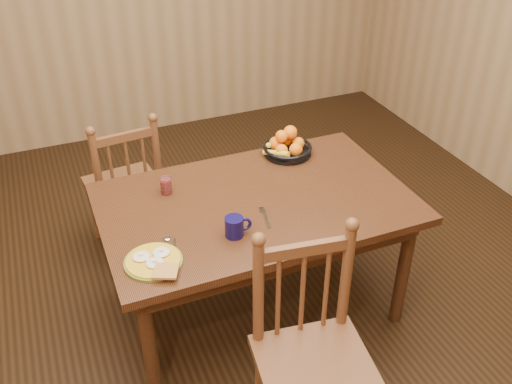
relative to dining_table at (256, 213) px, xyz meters
name	(u,v)px	position (x,y,z in m)	size (l,w,h in m)	color
room	(256,93)	(0.00, 0.00, 0.68)	(4.52, 5.02, 2.72)	black
dining_table	(256,213)	(0.00, 0.00, 0.00)	(1.60, 1.00, 0.75)	black
chair_far	(125,187)	(-0.55, 0.83, -0.19)	(0.48, 0.46, 0.97)	#4F2F17
chair_near	(312,356)	(-0.09, -0.85, -0.16)	(0.53, 0.51, 1.05)	#4F2F17
breakfast_plate	(154,261)	(-0.61, -0.29, 0.10)	(0.26, 0.30, 0.04)	#59601E
fork	(265,216)	(-0.02, -0.15, 0.09)	(0.05, 0.18, 0.00)	silver
spoon	(169,241)	(-0.51, -0.17, 0.09)	(0.05, 0.16, 0.01)	silver
coffee_mug	(235,226)	(-0.20, -0.24, 0.14)	(0.13, 0.09, 0.10)	#0D0935
juice_glass	(166,186)	(-0.41, 0.24, 0.13)	(0.06, 0.06, 0.09)	silver
fruit_bowl	(287,146)	(0.35, 0.38, 0.14)	(0.29, 0.29, 0.17)	black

